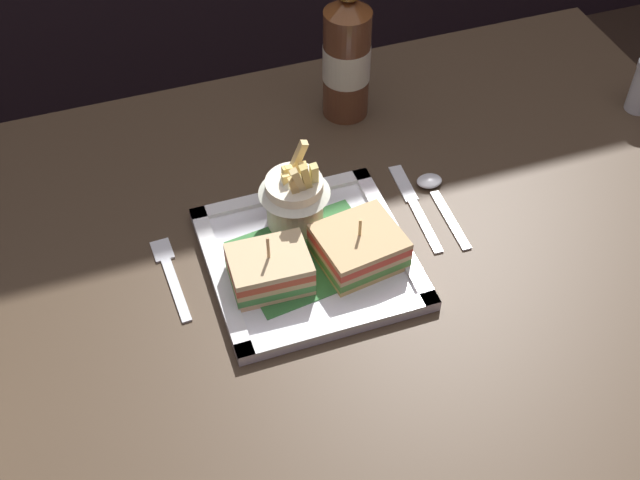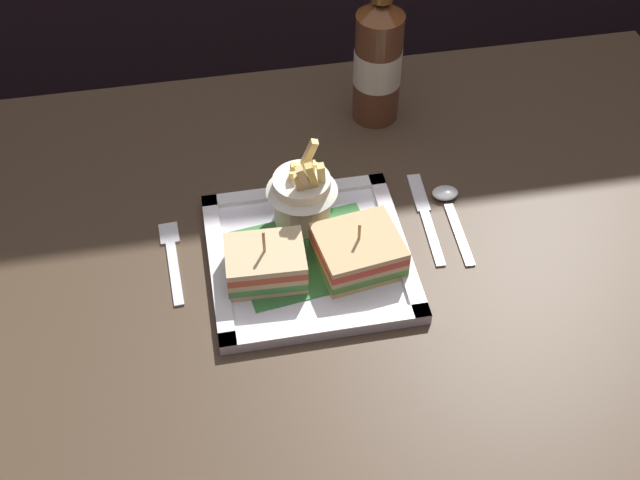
# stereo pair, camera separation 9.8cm
# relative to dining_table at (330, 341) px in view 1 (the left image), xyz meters

# --- Properties ---
(dining_table) EXTENTS (1.19, 0.82, 0.75)m
(dining_table) POSITION_rel_dining_table_xyz_m (0.00, 0.00, 0.00)
(dining_table) COLOR #413122
(dining_table) RESTS_ON ground_plane
(square_plate) EXTENTS (0.24, 0.24, 0.02)m
(square_plate) POSITION_rel_dining_table_xyz_m (-0.03, 0.01, 0.17)
(square_plate) COLOR white
(square_plate) RESTS_ON dining_table
(sandwich_half_left) EXTENTS (0.10, 0.07, 0.08)m
(sandwich_half_left) POSITION_rel_dining_table_xyz_m (-0.08, -0.01, 0.20)
(sandwich_half_left) COLOR #DAAA7B
(sandwich_half_left) RESTS_ON square_plate
(sandwich_half_right) EXTENTS (0.11, 0.10, 0.07)m
(sandwich_half_right) POSITION_rel_dining_table_xyz_m (0.03, -0.01, 0.20)
(sandwich_half_right) COLOR tan
(sandwich_half_right) RESTS_ON square_plate
(fries_cup) EXTENTS (0.09, 0.09, 0.11)m
(fries_cup) POSITION_rel_dining_table_xyz_m (-0.02, 0.07, 0.23)
(fries_cup) COLOR silver
(fries_cup) RESTS_ON square_plate
(beer_bottle) EXTENTS (0.07, 0.07, 0.27)m
(beer_bottle) POSITION_rel_dining_table_xyz_m (0.12, 0.27, 0.27)
(beer_bottle) COLOR brown
(beer_bottle) RESTS_ON dining_table
(fork) EXTENTS (0.03, 0.14, 0.00)m
(fork) POSITION_rel_dining_table_xyz_m (-0.19, 0.05, 0.17)
(fork) COLOR silver
(fork) RESTS_ON dining_table
(knife) EXTENTS (0.02, 0.17, 0.00)m
(knife) POSITION_rel_dining_table_xyz_m (0.14, 0.06, 0.17)
(knife) COLOR silver
(knife) RESTS_ON dining_table
(spoon) EXTENTS (0.04, 0.14, 0.01)m
(spoon) POSITION_rel_dining_table_xyz_m (0.17, 0.07, 0.17)
(spoon) COLOR silver
(spoon) RESTS_ON dining_table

